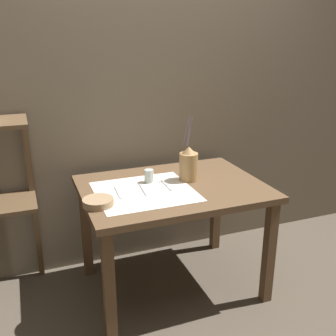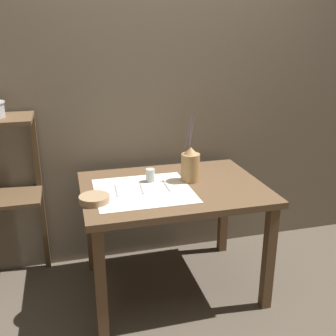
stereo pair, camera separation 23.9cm
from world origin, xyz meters
TOP-DOWN VIEW (x-y plane):
  - ground_plane at (0.00, 0.00)m, footprint 12.00×12.00m
  - stone_wall_back at (0.00, 0.52)m, footprint 7.00×0.06m
  - wooden_table at (0.00, 0.00)m, footprint 1.13×0.83m
  - linen_cloth at (-0.19, -0.03)m, footprint 0.58×0.53m
  - pitcher_with_flowers at (0.13, 0.06)m, footprint 0.12×0.12m
  - wooden_bowl at (-0.49, -0.13)m, footprint 0.17×0.17m
  - glass_tumbler_near at (-0.12, 0.10)m, footprint 0.06×0.06m
  - fork_inner at (-0.35, 0.00)m, footprint 0.02×0.20m
  - fork_outer at (-0.20, -0.00)m, footprint 0.03×0.20m
  - knife_center at (-0.04, 0.01)m, footprint 0.02×0.20m

SIDE VIEW (x-z plane):
  - ground_plane at x=0.00m, z-range 0.00..0.00m
  - wooden_table at x=0.00m, z-range 0.27..1.00m
  - linen_cloth at x=-0.19m, z-range 0.73..0.73m
  - fork_inner at x=-0.35m, z-range 0.73..0.74m
  - fork_outer at x=-0.20m, z-range 0.73..0.74m
  - knife_center at x=-0.04m, z-range 0.73..0.74m
  - wooden_bowl at x=-0.49m, z-range 0.73..0.77m
  - glass_tumbler_near at x=-0.12m, z-range 0.73..0.82m
  - pitcher_with_flowers at x=0.13m, z-range 0.62..1.05m
  - stone_wall_back at x=0.00m, z-range 0.00..2.40m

